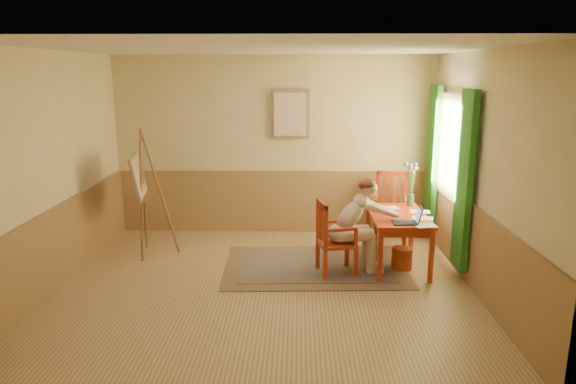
{
  "coord_description": "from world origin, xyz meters",
  "views": [
    {
      "loc": [
        0.38,
        -5.89,
        2.56
      ],
      "look_at": [
        0.25,
        0.55,
        1.05
      ],
      "focal_mm": 32.4,
      "sensor_mm": 36.0,
      "label": 1
    }
  ],
  "objects_px": {
    "table": "(398,221)",
    "laptop": "(409,220)",
    "easel": "(141,181)",
    "chair_left": "(333,238)",
    "chair_back": "(391,209)",
    "figure": "(356,222)"
  },
  "relations": [
    {
      "from": "table",
      "to": "easel",
      "type": "xyz_separation_m",
      "value": [
        -3.49,
        0.4,
        0.43
      ]
    },
    {
      "from": "chair_left",
      "to": "chair_back",
      "type": "relative_size",
      "value": 0.9
    },
    {
      "from": "table",
      "to": "laptop",
      "type": "xyz_separation_m",
      "value": [
        0.05,
        -0.41,
        0.13
      ]
    },
    {
      "from": "laptop",
      "to": "easel",
      "type": "height_order",
      "value": "easel"
    },
    {
      "from": "figure",
      "to": "laptop",
      "type": "xyz_separation_m",
      "value": [
        0.63,
        -0.17,
        0.08
      ]
    },
    {
      "from": "chair_left",
      "to": "laptop",
      "type": "height_order",
      "value": "chair_left"
    },
    {
      "from": "chair_back",
      "to": "laptop",
      "type": "height_order",
      "value": "chair_back"
    },
    {
      "from": "chair_left",
      "to": "easel",
      "type": "relative_size",
      "value": 0.54
    },
    {
      "from": "table",
      "to": "figure",
      "type": "xyz_separation_m",
      "value": [
        -0.58,
        -0.24,
        0.05
      ]
    },
    {
      "from": "chair_back",
      "to": "laptop",
      "type": "distance_m",
      "value": 1.39
    },
    {
      "from": "laptop",
      "to": "easel",
      "type": "bearing_deg",
      "value": 167.08
    },
    {
      "from": "figure",
      "to": "easel",
      "type": "distance_m",
      "value": 3.01
    },
    {
      "from": "table",
      "to": "easel",
      "type": "bearing_deg",
      "value": 173.46
    },
    {
      "from": "figure",
      "to": "laptop",
      "type": "distance_m",
      "value": 0.66
    },
    {
      "from": "table",
      "to": "laptop",
      "type": "distance_m",
      "value": 0.44
    },
    {
      "from": "chair_left",
      "to": "figure",
      "type": "height_order",
      "value": "figure"
    },
    {
      "from": "chair_left",
      "to": "figure",
      "type": "relative_size",
      "value": 0.78
    },
    {
      "from": "chair_back",
      "to": "figure",
      "type": "relative_size",
      "value": 0.87
    },
    {
      "from": "chair_back",
      "to": "easel",
      "type": "xyz_separation_m",
      "value": [
        -3.57,
        -0.55,
        0.53
      ]
    },
    {
      "from": "figure",
      "to": "easel",
      "type": "bearing_deg",
      "value": 167.57
    },
    {
      "from": "chair_left",
      "to": "easel",
      "type": "bearing_deg",
      "value": 165.1
    },
    {
      "from": "figure",
      "to": "easel",
      "type": "relative_size",
      "value": 0.69
    }
  ]
}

